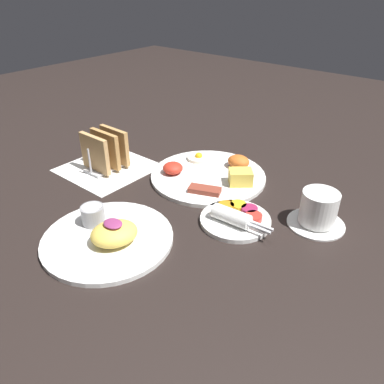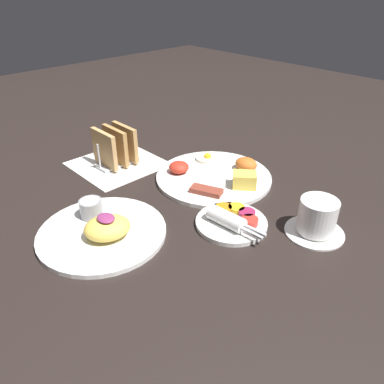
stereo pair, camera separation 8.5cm
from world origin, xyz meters
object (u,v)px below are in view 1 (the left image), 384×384
plate_breakfast (210,174)px  toast_rack (106,151)px  coffee_cup (318,210)px  plate_condiments (236,218)px  plate_foreground (108,235)px

plate_breakfast → toast_rack: 0.28m
plate_breakfast → coffee_cup: 0.30m
plate_condiments → toast_rack: bearing=-178.5°
plate_foreground → toast_rack: bearing=140.9°
plate_condiments → coffee_cup: coffee_cup is taller
plate_breakfast → plate_foreground: (0.00, -0.34, 0.00)m
plate_foreground → coffee_cup: bearing=47.0°
plate_condiments → plate_foreground: plate_foreground is taller
toast_rack → coffee_cup: 0.56m
plate_breakfast → plate_foreground: size_ratio=1.14×
plate_breakfast → toast_rack: (-0.25, -0.14, 0.04)m
plate_foreground → plate_condiments: bearing=53.4°
plate_condiments → coffee_cup: (0.14, 0.10, 0.02)m
plate_condiments → toast_rack: (-0.41, -0.01, 0.04)m
plate_breakfast → coffee_cup: bearing=-4.7°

